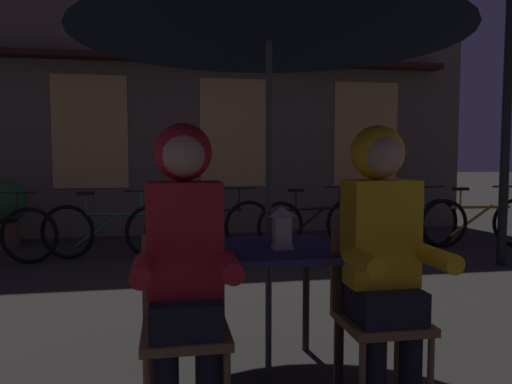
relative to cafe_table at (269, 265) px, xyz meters
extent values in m
plane|color=#2D2B28|center=(0.00, 0.00, -0.64)|extent=(60.00, 60.00, 0.00)
cube|color=navy|center=(0.00, 0.00, 0.08)|extent=(0.72, 0.72, 0.04)
cylinder|color=#2D2319|center=(-0.31, -0.31, -0.29)|extent=(0.04, 0.04, 0.70)
cylinder|color=#2D2319|center=(0.31, -0.31, -0.29)|extent=(0.04, 0.04, 0.70)
cylinder|color=#2D2319|center=(-0.31, 0.31, -0.29)|extent=(0.04, 0.04, 0.70)
cylinder|color=#2D2319|center=(0.31, 0.31, -0.29)|extent=(0.04, 0.04, 0.70)
cylinder|color=#4C4C51|center=(0.00, 0.00, 0.49)|extent=(0.04, 0.04, 2.25)
cone|color=black|center=(0.00, 0.00, 1.42)|extent=(2.10, 2.10, 0.38)
cube|color=white|center=(0.06, -0.07, 0.11)|extent=(0.11, 0.11, 0.02)
cube|color=white|center=(0.06, -0.07, 0.20)|extent=(0.09, 0.09, 0.16)
pyramid|color=white|center=(0.06, -0.07, 0.31)|extent=(0.11, 0.11, 0.06)
cube|color=olive|center=(-0.48, -0.44, -0.21)|extent=(0.40, 0.40, 0.04)
cylinder|color=olive|center=(-0.31, -0.27, -0.43)|extent=(0.03, 0.03, 0.41)
cylinder|color=olive|center=(-0.65, -0.27, -0.43)|extent=(0.03, 0.03, 0.41)
cube|color=olive|center=(-0.48, -0.26, 0.02)|extent=(0.40, 0.03, 0.42)
cube|color=olive|center=(0.48, -0.44, -0.21)|extent=(0.40, 0.40, 0.04)
cylinder|color=olive|center=(0.65, -0.61, -0.43)|extent=(0.03, 0.03, 0.41)
cylinder|color=olive|center=(0.65, -0.27, -0.43)|extent=(0.03, 0.03, 0.41)
cylinder|color=olive|center=(0.31, -0.27, -0.43)|extent=(0.03, 0.03, 0.41)
cube|color=olive|center=(0.48, -0.26, 0.02)|extent=(0.40, 0.03, 0.42)
cube|color=black|center=(-0.48, -0.44, -0.11)|extent=(0.32, 0.36, 0.16)
cube|color=red|center=(-0.48, -0.40, 0.23)|extent=(0.34, 0.22, 0.52)
cylinder|color=red|center=(-0.30, -0.62, 0.14)|extent=(0.09, 0.30, 0.09)
cylinder|color=red|center=(-0.66, -0.62, 0.14)|extent=(0.09, 0.30, 0.09)
sphere|color=tan|center=(-0.48, -0.40, 0.62)|extent=(0.21, 0.21, 0.21)
sphere|color=red|center=(-0.48, -0.35, 0.63)|extent=(0.27, 0.27, 0.27)
cylinder|color=black|center=(0.57, -0.57, -0.41)|extent=(0.11, 0.11, 0.45)
cylinder|color=black|center=(0.39, -0.57, -0.41)|extent=(0.11, 0.11, 0.45)
cube|color=black|center=(0.48, -0.44, -0.11)|extent=(0.32, 0.36, 0.16)
cube|color=yellow|center=(0.48, -0.40, 0.23)|extent=(0.34, 0.22, 0.52)
cylinder|color=yellow|center=(0.66, -0.62, 0.14)|extent=(0.09, 0.30, 0.09)
cylinder|color=yellow|center=(0.30, -0.62, 0.14)|extent=(0.09, 0.30, 0.09)
sphere|color=tan|center=(0.48, -0.40, 0.62)|extent=(0.21, 0.21, 0.21)
sphere|color=yellow|center=(0.48, -0.35, 0.63)|extent=(0.27, 0.27, 0.27)
cube|color=#6B5B4C|center=(-0.58, 5.40, 2.46)|extent=(10.00, 0.60, 6.20)
cube|color=#E0B260|center=(-1.68, 5.09, 0.96)|extent=(1.10, 0.02, 1.70)
cube|color=#E0B260|center=(0.52, 5.09, 0.96)|extent=(1.10, 0.02, 1.70)
cube|color=#E0B260|center=(2.72, 5.09, 0.96)|extent=(1.10, 0.02, 1.70)
cube|color=#331914|center=(-0.58, 4.95, 2.06)|extent=(9.00, 0.36, 0.08)
cylinder|color=black|center=(3.18, 2.27, 1.16)|extent=(0.10, 0.10, 3.60)
torus|color=black|center=(-2.12, 3.30, -0.31)|extent=(0.66, 0.11, 0.66)
cylinder|color=black|center=(-2.24, 3.31, 0.05)|extent=(0.02, 0.02, 0.28)
cylinder|color=black|center=(-2.24, 3.31, 0.19)|extent=(0.44, 0.06, 0.02)
torus|color=black|center=(-0.74, 3.29, -0.31)|extent=(0.66, 0.18, 0.66)
torus|color=black|center=(-1.74, 3.49, -0.31)|extent=(0.66, 0.18, 0.66)
cylinder|color=#236B3D|center=(-1.24, 3.39, -0.09)|extent=(0.83, 0.20, 0.04)
cylinder|color=#236B3D|center=(-1.36, 3.42, -0.28)|extent=(0.60, 0.15, 0.44)
cylinder|color=#236B3D|center=(-1.52, 3.45, 0.03)|extent=(0.02, 0.02, 0.24)
cube|color=black|center=(-1.52, 3.45, 0.16)|extent=(0.21, 0.12, 0.04)
cylinder|color=#236B3D|center=(-0.86, 3.32, 0.05)|extent=(0.02, 0.02, 0.28)
cylinder|color=black|center=(-0.86, 3.32, 0.19)|extent=(0.44, 0.11, 0.02)
torus|color=black|center=(0.49, 3.65, -0.31)|extent=(0.66, 0.17, 0.66)
torus|color=black|center=(-0.51, 3.47, -0.31)|extent=(0.66, 0.17, 0.66)
cylinder|color=black|center=(-0.01, 3.56, -0.09)|extent=(0.83, 0.19, 0.04)
cylinder|color=black|center=(-0.13, 3.54, -0.28)|extent=(0.60, 0.14, 0.44)
cylinder|color=black|center=(-0.29, 3.51, 0.03)|extent=(0.02, 0.02, 0.24)
cube|color=black|center=(-0.29, 3.51, 0.16)|extent=(0.21, 0.11, 0.04)
cylinder|color=black|center=(0.37, 3.63, 0.05)|extent=(0.02, 0.02, 0.28)
cylinder|color=black|center=(0.37, 3.63, 0.19)|extent=(0.44, 0.10, 0.02)
torus|color=black|center=(1.87, 3.67, -0.31)|extent=(0.65, 0.20, 0.66)
torus|color=black|center=(0.87, 3.44, -0.31)|extent=(0.65, 0.20, 0.66)
cylinder|color=black|center=(1.37, 3.56, -0.09)|extent=(0.82, 0.23, 0.04)
cylinder|color=black|center=(1.25, 3.53, -0.28)|extent=(0.60, 0.17, 0.44)
cylinder|color=black|center=(1.09, 3.49, 0.03)|extent=(0.02, 0.02, 0.24)
cube|color=black|center=(1.09, 3.49, 0.16)|extent=(0.21, 0.12, 0.04)
cylinder|color=black|center=(1.75, 3.64, 0.05)|extent=(0.02, 0.02, 0.28)
cylinder|color=black|center=(1.75, 3.64, 0.19)|extent=(0.43, 0.12, 0.02)
torus|color=black|center=(3.08, 3.43, -0.31)|extent=(0.66, 0.18, 0.66)
torus|color=black|center=(2.08, 3.23, -0.31)|extent=(0.66, 0.18, 0.66)
cylinder|color=#1E4C93|center=(2.58, 3.33, -0.09)|extent=(0.83, 0.20, 0.04)
cylinder|color=#1E4C93|center=(2.46, 3.31, -0.28)|extent=(0.60, 0.15, 0.44)
cylinder|color=#1E4C93|center=(2.30, 3.28, 0.03)|extent=(0.02, 0.02, 0.24)
cube|color=black|center=(2.30, 3.28, 0.16)|extent=(0.21, 0.12, 0.04)
cylinder|color=#1E4C93|center=(2.96, 3.41, 0.05)|extent=(0.02, 0.02, 0.28)
cylinder|color=black|center=(2.96, 3.41, 0.19)|extent=(0.44, 0.11, 0.02)
torus|color=black|center=(3.13, 3.36, -0.31)|extent=(0.66, 0.11, 0.66)
cylinder|color=#B78419|center=(3.63, 3.32, -0.09)|extent=(0.84, 0.11, 0.04)
cylinder|color=#B78419|center=(3.51, 3.33, -0.28)|extent=(0.61, 0.09, 0.44)
cylinder|color=#B78419|center=(3.35, 3.34, 0.03)|extent=(0.02, 0.02, 0.24)
cube|color=black|center=(3.35, 3.34, 0.16)|extent=(0.21, 0.10, 0.04)
cylinder|color=#B78419|center=(4.02, 3.28, 0.05)|extent=(0.02, 0.02, 0.28)
cylinder|color=black|center=(4.02, 3.28, 0.19)|extent=(0.44, 0.06, 0.02)
cylinder|color=brown|center=(-2.74, 4.48, -0.47)|extent=(0.36, 0.36, 0.34)
sphere|color=#285B2D|center=(-2.74, 4.48, -0.02)|extent=(0.60, 0.60, 0.60)
camera|label=1|loc=(-0.55, -2.65, 0.61)|focal=34.42mm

